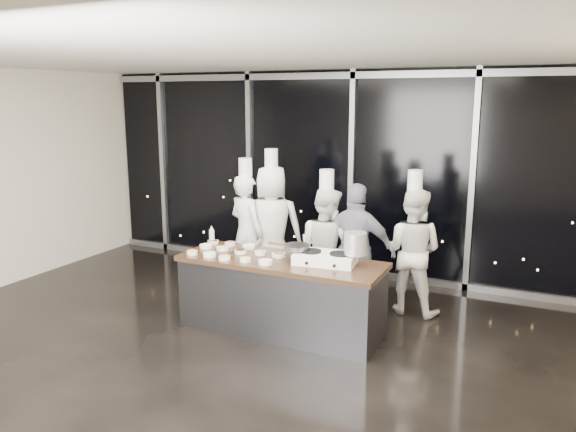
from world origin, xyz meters
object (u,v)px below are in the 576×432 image
at_px(stove, 325,258).
at_px(chef_center, 326,248).
at_px(demo_counter, 281,295).
at_px(chef_right, 412,250).
at_px(chef_far_left, 246,231).
at_px(guest, 357,250).
at_px(chef_left, 272,227).
at_px(stock_pot, 355,243).
at_px(frying_pan, 296,247).

distance_m(stove, chef_center, 0.96).
xyz_separation_m(demo_counter, chef_right, (1.26, 1.29, 0.38)).
bearing_deg(chef_far_left, demo_counter, 156.14).
relative_size(chef_far_left, guest, 1.13).
distance_m(demo_counter, chef_right, 1.84).
relative_size(chef_left, guest, 1.20).
bearing_deg(chef_far_left, guest, -166.22).
xyz_separation_m(stock_pot, guest, (-0.24, 0.79, -0.31)).
height_order(frying_pan, stock_pot, stock_pot).
relative_size(chef_far_left, chef_left, 0.94).
height_order(chef_left, chef_right, chef_left).
distance_m(chef_far_left, chef_left, 0.37).
bearing_deg(stock_pot, chef_far_left, 152.28).
bearing_deg(chef_right, frying_pan, 53.11).
distance_m(stove, stock_pot, 0.40).
relative_size(frying_pan, chef_far_left, 0.28).
distance_m(demo_counter, stock_pot, 1.14).
distance_m(demo_counter, chef_left, 1.65).
bearing_deg(guest, stove, 82.47).
bearing_deg(stock_pot, chef_left, 143.61).
bearing_deg(chef_left, frying_pan, 106.97).
height_order(demo_counter, chef_far_left, chef_far_left).
relative_size(demo_counter, chef_left, 1.19).
xyz_separation_m(demo_counter, chef_center, (0.19, 0.96, 0.38)).
xyz_separation_m(stove, chef_far_left, (-1.66, 1.09, -0.09)).
xyz_separation_m(chef_left, guest, (1.44, -0.45, -0.07)).
relative_size(demo_counter, chef_far_left, 1.27).
distance_m(chef_center, chef_right, 1.12).
bearing_deg(chef_left, demo_counter, 101.01).
distance_m(frying_pan, chef_far_left, 1.73).
xyz_separation_m(demo_counter, stock_pot, (0.88, 0.11, 0.71)).
xyz_separation_m(chef_far_left, chef_right, (2.38, 0.13, -0.04)).
distance_m(chef_far_left, chef_center, 1.33).
bearing_deg(chef_center, frying_pan, 105.26).
xyz_separation_m(frying_pan, chef_center, (0.01, 0.92, -0.24)).
xyz_separation_m(guest, chef_right, (0.62, 0.39, -0.02)).
relative_size(stove, chef_far_left, 0.38).
height_order(stock_pot, chef_far_left, chef_far_left).
relative_size(frying_pan, stock_pot, 2.12).
distance_m(stock_pot, guest, 0.89).
relative_size(demo_counter, stock_pot, 9.72).
bearing_deg(chef_left, stock_pot, 123.74).
distance_m(frying_pan, chef_center, 0.95).
height_order(demo_counter, stove, stove).
bearing_deg(chef_center, chef_far_left, 7.36).
distance_m(stock_pot, chef_center, 1.14).
height_order(frying_pan, chef_left, chef_left).
bearing_deg(frying_pan, stove, -1.19).
bearing_deg(chef_right, guest, 35.70).
distance_m(stock_pot, chef_far_left, 2.28).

